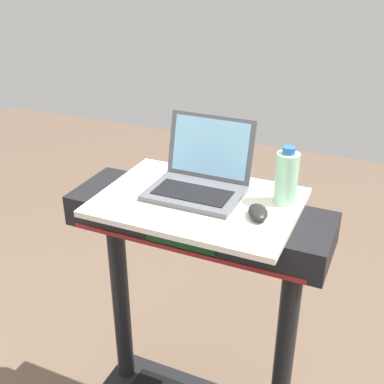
# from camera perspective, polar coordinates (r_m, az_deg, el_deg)

# --- Properties ---
(desk_board) EXTENTS (0.66, 0.47, 0.02)m
(desk_board) POSITION_cam_1_polar(r_m,az_deg,el_deg) (1.62, 0.72, -1.17)
(desk_board) COLOR beige
(desk_board) RESTS_ON treadmill_base
(laptop) EXTENTS (0.31, 0.28, 0.23)m
(laptop) POSITION_cam_1_polar(r_m,az_deg,el_deg) (1.66, 0.91, 1.69)
(laptop) COLOR #515459
(laptop) RESTS_ON desk_board
(computer_mouse) EXTENTS (0.10, 0.12, 0.03)m
(computer_mouse) POSITION_cam_1_polar(r_m,az_deg,el_deg) (1.52, 7.72, -2.37)
(computer_mouse) COLOR black
(computer_mouse) RESTS_ON desk_board
(water_bottle) EXTENTS (0.07, 0.07, 0.19)m
(water_bottle) POSITION_cam_1_polar(r_m,az_deg,el_deg) (1.59, 10.99, 1.68)
(water_bottle) COLOR #9EDBB2
(water_bottle) RESTS_ON desk_board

